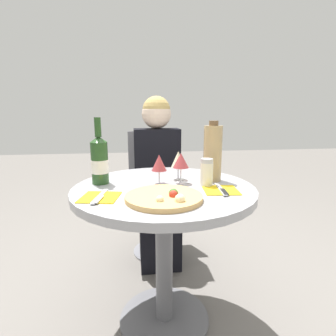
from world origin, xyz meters
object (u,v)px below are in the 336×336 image
at_px(wine_bottle, 100,160).
at_px(pizza_large, 165,197).
at_px(tall_carafe, 213,153).
at_px(dining_table, 164,219).
at_px(seated_diner, 158,185).
at_px(chair_behind_diner, 156,194).

bearing_deg(wine_bottle, pizza_large, -45.81).
relative_size(wine_bottle, tall_carafe, 1.06).
distance_m(dining_table, tall_carafe, 0.41).
xyz_separation_m(dining_table, seated_diner, (0.03, 0.64, -0.00)).
relative_size(dining_table, chair_behind_diner, 0.91).
bearing_deg(pizza_large, tall_carafe, 44.53).
relative_size(seated_diner, tall_carafe, 3.97).
distance_m(chair_behind_diner, pizza_large, 1.03).
relative_size(dining_table, tall_carafe, 2.83).
bearing_deg(tall_carafe, dining_table, -164.61).
height_order(chair_behind_diner, tall_carafe, tall_carafe).
distance_m(dining_table, chair_behind_diner, 0.79).
bearing_deg(chair_behind_diner, pizza_large, 86.91).
relative_size(chair_behind_diner, tall_carafe, 3.10).
bearing_deg(chair_behind_diner, tall_carafe, 107.44).
height_order(chair_behind_diner, seated_diner, seated_diner).
bearing_deg(dining_table, pizza_large, -95.94).
bearing_deg(dining_table, wine_bottle, 163.81).
xyz_separation_m(wine_bottle, tall_carafe, (0.56, -0.02, 0.03)).
relative_size(pizza_large, wine_bottle, 0.98).
bearing_deg(tall_carafe, chair_behind_diner, 107.44).
distance_m(seated_diner, pizza_large, 0.87).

